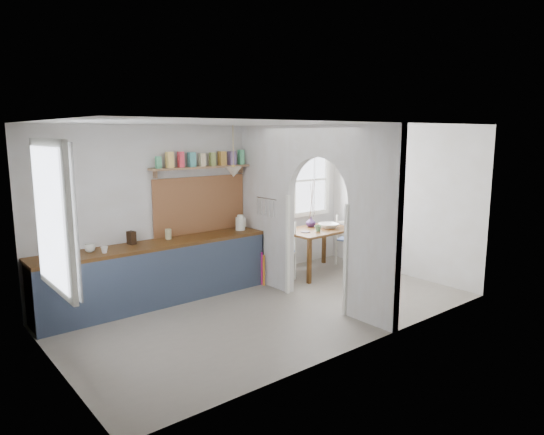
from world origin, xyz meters
TOP-DOWN VIEW (x-y plane):
  - floor at (0.00, 0.00)m, footprint 5.80×3.20m
  - ceiling at (0.00, 0.00)m, footprint 5.80×3.20m
  - walls at (0.00, 0.00)m, footprint 5.81×3.21m
  - partition at (0.70, 0.06)m, footprint 0.12×3.20m
  - kitchen_window at (-2.87, 0.00)m, footprint 0.10×1.16m
  - nook_window at (1.80, 1.56)m, footprint 1.76×0.10m
  - counter at (-1.13, 1.33)m, footprint 3.50×0.60m
  - sink at (-2.43, 1.30)m, footprint 0.40×0.40m
  - backsplash at (-0.20, 1.58)m, footprint 1.65×0.03m
  - shelf at (-0.20, 1.49)m, footprint 1.75×0.20m
  - pendant_lamp at (0.15, 1.15)m, footprint 0.26×0.26m
  - utensil_rail at (0.61, 0.90)m, footprint 0.02×0.50m
  - dining_table at (1.80, 0.94)m, footprint 1.30×0.89m
  - chair_left at (0.94, 1.00)m, footprint 0.59×0.59m
  - chair_right at (2.70, 0.95)m, footprint 0.57×0.57m
  - kettle at (0.39, 1.32)m, footprint 0.25×0.23m
  - mug_a at (-1.93, 1.19)m, footprint 0.09×0.09m
  - mug_b at (-2.06, 1.36)m, footprint 0.18×0.18m
  - knife_block at (-1.43, 1.45)m, footprint 0.11×0.14m
  - jar at (-0.86, 1.44)m, footprint 0.12×0.12m
  - towel_magenta at (0.58, 0.99)m, footprint 0.02×0.03m
  - towel_orange at (0.58, 0.94)m, footprint 0.02×0.03m
  - bowl at (2.03, 0.89)m, footprint 0.44×0.44m
  - table_cup at (1.67, 0.79)m, footprint 0.12×0.12m
  - plate at (1.45, 0.88)m, footprint 0.21×0.21m
  - vase at (1.85, 1.17)m, footprint 0.20×0.20m

SIDE VIEW (x-z plane):
  - floor at x=0.00m, z-range -0.01..0.01m
  - towel_orange at x=0.58m, z-range -0.01..0.51m
  - towel_magenta at x=0.58m, z-range 0.00..0.55m
  - dining_table at x=1.80m, z-range 0.00..0.79m
  - counter at x=-1.13m, z-range 0.01..0.91m
  - chair_right at x=2.70m, z-range 0.00..0.97m
  - chair_left at x=0.94m, z-range 0.00..1.00m
  - plate at x=1.45m, z-range 0.79..0.81m
  - bowl at x=2.03m, z-range 0.79..0.88m
  - table_cup at x=1.67m, z-range 0.79..0.90m
  - vase at x=1.85m, z-range 0.79..0.98m
  - sink at x=-2.43m, z-range 0.88..0.90m
  - mug_a at x=-1.93m, z-range 0.90..0.99m
  - mug_b at x=-2.06m, z-range 0.90..1.01m
  - jar at x=-0.86m, z-range 0.90..1.05m
  - knife_block at x=-1.43m, z-range 0.90..1.09m
  - kettle at x=0.39m, z-range 0.90..1.15m
  - walls at x=0.00m, z-range 0.00..2.60m
  - backsplash at x=-0.20m, z-range 0.90..1.80m
  - utensil_rail at x=0.61m, z-range 1.44..1.46m
  - partition at x=0.70m, z-range 0.15..2.75m
  - nook_window at x=1.80m, z-range 0.95..2.25m
  - kitchen_window at x=-2.87m, z-range 0.90..2.40m
  - pendant_lamp at x=0.15m, z-range 1.80..1.96m
  - shelf at x=-0.20m, z-range 1.90..2.11m
  - ceiling at x=0.00m, z-range 2.60..2.60m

